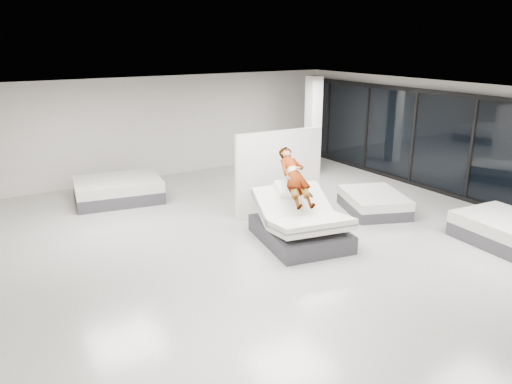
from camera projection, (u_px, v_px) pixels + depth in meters
room at (295, 175)px, 10.43m from camera, size 14.00×14.04×3.20m
hero_bed at (300, 225)px, 10.99m from camera, size 2.01×2.44×1.24m
person at (295, 183)px, 11.01m from camera, size 0.84×1.43×1.55m
remote at (311, 195)px, 10.83m from camera, size 0.08×0.15×0.08m
divider_panel at (279, 173)px, 12.55m from camera, size 2.38×0.31×2.16m
flat_bed_right_far at (374, 202)px, 12.94m from camera, size 1.95×2.21×0.50m
flat_bed_right_near at (511, 232)px, 10.87m from camera, size 1.76×2.24×0.58m
flat_bed_left_far at (118, 190)px, 13.81m from camera, size 2.51×2.04×0.63m
column at (313, 126)px, 16.10m from camera, size 0.40×0.40×3.20m
storefront_glazing at (472, 150)px, 13.45m from camera, size 0.12×13.40×2.92m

